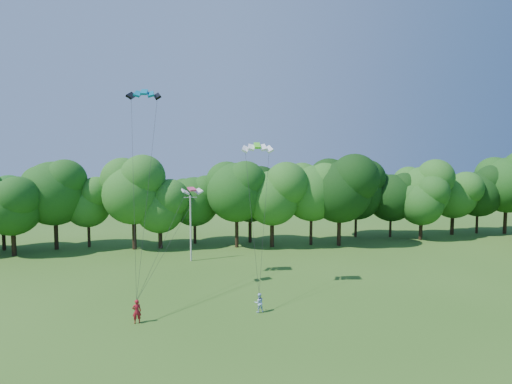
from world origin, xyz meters
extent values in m
cylinder|color=#B6B5AD|center=(-3.91, 27.56, 3.88)|extent=(0.19, 0.19, 7.77)
cube|color=#B6B5AD|center=(-3.91, 27.56, 7.57)|extent=(1.55, 0.31, 0.08)
imported|color=maroon|center=(-7.74, 9.84, 0.89)|extent=(0.73, 0.57, 1.77)
imported|color=#B5D2FB|center=(1.46, 10.53, 0.76)|extent=(0.79, 0.64, 1.53)
cube|color=#047094|center=(-7.88, 18.79, 18.15)|extent=(2.92, 1.27, 0.73)
cube|color=#55E822|center=(2.08, 15.37, 13.20)|extent=(2.71, 1.32, 0.61)
cube|color=#D73B6C|center=(-3.67, 17.09, 9.30)|extent=(2.06, 1.48, 0.36)
cylinder|color=#342215|center=(-28.41, 37.05, 1.84)|extent=(0.45, 0.45, 3.69)
ellipsoid|color=#164D17|center=(-28.41, 37.05, 6.70)|extent=(7.37, 7.37, 8.04)
cylinder|color=#341F14|center=(4.52, 37.11, 1.92)|extent=(0.41, 0.41, 3.85)
ellipsoid|color=black|center=(4.52, 37.11, 7.00)|extent=(7.70, 7.70, 8.40)
cylinder|color=#331F14|center=(29.95, 34.88, 1.74)|extent=(0.40, 0.40, 3.48)
ellipsoid|color=#1F4E18|center=(29.95, 34.88, 6.33)|extent=(6.96, 6.96, 7.60)
camera|label=1|loc=(-3.52, -19.55, 11.95)|focal=28.00mm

